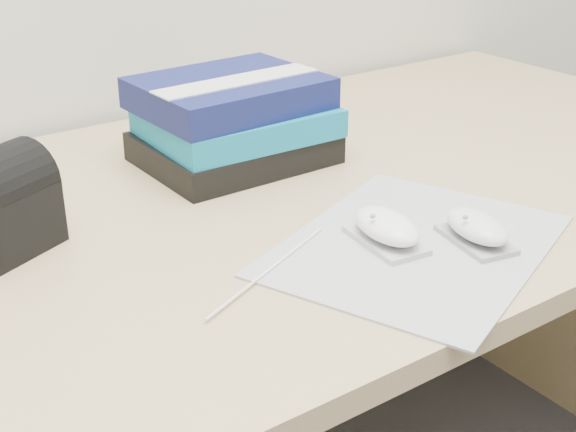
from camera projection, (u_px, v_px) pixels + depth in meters
desk at (267, 312)px, 1.24m from camera, size 1.60×0.80×0.73m
mousepad at (416, 245)px, 0.93m from camera, size 0.42×0.38×0.00m
mouse_rear at (386, 228)px, 0.93m from camera, size 0.07×0.11×0.04m
mouse_front at (477, 228)px, 0.93m from camera, size 0.07×0.11×0.04m
usb_cable at (269, 270)px, 0.87m from camera, size 0.22×0.10×0.00m
book_stack at (233, 121)px, 1.16m from camera, size 0.26×0.21×0.13m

